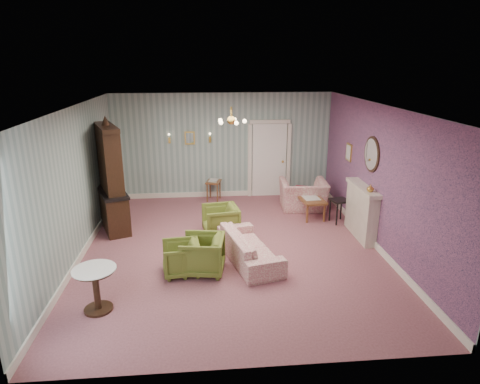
{
  "coord_description": "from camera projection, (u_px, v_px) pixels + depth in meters",
  "views": [
    {
      "loc": [
        -0.54,
        -7.8,
        3.74
      ],
      "look_at": [
        0.2,
        0.4,
        1.1
      ],
      "focal_mm": 31.02,
      "sensor_mm": 36.0,
      "label": 1
    }
  ],
  "objects": [
    {
      "name": "sconce_right",
      "position": [
        210.0,
        138.0,
        11.3
      ],
      "size": [
        0.16,
        0.12,
        0.3
      ],
      "primitive_type": null,
      "color": "gold",
      "rests_on": "wall_back"
    },
    {
      "name": "dresser",
      "position": [
        110.0,
        175.0,
        9.3
      ],
      "size": [
        1.04,
        1.6,
        2.53
      ],
      "primitive_type": null,
      "rotation": [
        0.0,
        0.0,
        0.37
      ],
      "color": "black",
      "rests_on": "floor"
    },
    {
      "name": "floor",
      "position": [
        232.0,
        249.0,
        8.59
      ],
      "size": [
        7.0,
        7.0,
        0.0
      ],
      "primitive_type": "plane",
      "color": "#995962",
      "rests_on": "ground"
    },
    {
      "name": "wall_back",
      "position": [
        223.0,
        146.0,
        11.47
      ],
      "size": [
        6.0,
        0.0,
        6.0
      ],
      "primitive_type": "plane",
      "rotation": [
        1.57,
        0.0,
        0.0
      ],
      "color": "gray",
      "rests_on": "ground"
    },
    {
      "name": "olive_chair_b",
      "position": [
        202.0,
        253.0,
        7.53
      ],
      "size": [
        0.8,
        0.84,
        0.77
      ],
      "primitive_type": "imported",
      "rotation": [
        0.0,
        0.0,
        -1.72
      ],
      "color": "olive",
      "rests_on": "floor"
    },
    {
      "name": "framed_print",
      "position": [
        349.0,
        152.0,
        10.01
      ],
      "size": [
        0.04,
        0.34,
        0.42
      ],
      "primitive_type": null,
      "color": "gold",
      "rests_on": "wall_right"
    },
    {
      "name": "wall_front",
      "position": [
        253.0,
        265.0,
        4.83
      ],
      "size": [
        6.0,
        0.0,
        6.0
      ],
      "primitive_type": "plane",
      "rotation": [
        -1.57,
        0.0,
        0.0
      ],
      "color": "gray",
      "rests_on": "ground"
    },
    {
      "name": "fireplace",
      "position": [
        361.0,
        211.0,
        9.03
      ],
      "size": [
        0.3,
        1.4,
        1.16
      ],
      "primitive_type": null,
      "color": "beige",
      "rests_on": "floor"
    },
    {
      "name": "wall_left",
      "position": [
        75.0,
        185.0,
        7.89
      ],
      "size": [
        0.0,
        7.0,
        7.0
      ],
      "primitive_type": "plane",
      "rotation": [
        1.57,
        0.0,
        1.57
      ],
      "color": "gray",
      "rests_on": "ground"
    },
    {
      "name": "pedestal_table",
      "position": [
        96.0,
        290.0,
        6.37
      ],
      "size": [
        0.86,
        0.86,
        0.72
      ],
      "primitive_type": null,
      "rotation": [
        0.0,
        0.0,
        0.37
      ],
      "color": "black",
      "rests_on": "floor"
    },
    {
      "name": "wall_right_floral",
      "position": [
        378.0,
        178.0,
        8.4
      ],
      "size": [
        0.0,
        7.0,
        7.0
      ],
      "primitive_type": "plane",
      "rotation": [
        1.57,
        0.0,
        -1.57
      ],
      "color": "#C2618B",
      "rests_on": "ground"
    },
    {
      "name": "wingback_chair",
      "position": [
        304.0,
        190.0,
        10.74
      ],
      "size": [
        1.21,
        0.82,
        1.02
      ],
      "primitive_type": "imported",
      "rotation": [
        0.0,
        0.0,
        3.08
      ],
      "color": "#AC4559",
      "rests_on": "floor"
    },
    {
      "name": "sofa_chintz",
      "position": [
        249.0,
        242.0,
        8.0
      ],
      "size": [
        1.01,
        2.0,
        0.75
      ],
      "primitive_type": "imported",
      "rotation": [
        0.0,
        0.0,
        1.81
      ],
      "color": "#AC4559",
      "rests_on": "floor"
    },
    {
      "name": "ceiling",
      "position": [
        231.0,
        107.0,
        7.7
      ],
      "size": [
        7.0,
        7.0,
        0.0
      ],
      "primitive_type": "plane",
      "rotation": [
        3.14,
        0.0,
        0.0
      ],
      "color": "white",
      "rests_on": "ground"
    },
    {
      "name": "door",
      "position": [
        269.0,
        159.0,
        11.65
      ],
      "size": [
        1.12,
        0.12,
        2.16
      ],
      "primitive_type": null,
      "color": "white",
      "rests_on": "floor"
    },
    {
      "name": "sconce_left",
      "position": [
        169.0,
        139.0,
        11.21
      ],
      "size": [
        0.16,
        0.12,
        0.3
      ],
      "primitive_type": null,
      "color": "gold",
      "rests_on": "wall_back"
    },
    {
      "name": "mantel_vase",
      "position": [
        370.0,
        188.0,
        8.45
      ],
      "size": [
        0.15,
        0.15,
        0.15
      ],
      "primitive_type": "imported",
      "color": "gold",
      "rests_on": "fireplace"
    },
    {
      "name": "olive_chair_a",
      "position": [
        181.0,
        257.0,
        7.5
      ],
      "size": [
        0.68,
        0.71,
        0.67
      ],
      "primitive_type": "imported",
      "rotation": [
        0.0,
        0.0,
        -1.46
      ],
      "color": "olive",
      "rests_on": "floor"
    },
    {
      "name": "oval_mirror",
      "position": [
        371.0,
        154.0,
        8.66
      ],
      "size": [
        0.04,
        0.76,
        0.84
      ],
      "primitive_type": null,
      "color": "white",
      "rests_on": "wall_right"
    },
    {
      "name": "side_table_black",
      "position": [
        339.0,
        211.0,
        9.88
      ],
      "size": [
        0.47,
        0.47,
        0.58
      ],
      "primitive_type": null,
      "rotation": [
        0.0,
        0.0,
        0.25
      ],
      "color": "black",
      "rests_on": "floor"
    },
    {
      "name": "olive_chair_c",
      "position": [
        221.0,
        219.0,
        9.13
      ],
      "size": [
        0.79,
        0.83,
        0.75
      ],
      "primitive_type": "imported",
      "rotation": [
        0.0,
        0.0,
        -1.41
      ],
      "color": "olive",
      "rests_on": "floor"
    },
    {
      "name": "nesting_table",
      "position": [
        214.0,
        190.0,
        11.46
      ],
      "size": [
        0.47,
        0.54,
        0.61
      ],
      "primitive_type": null,
      "rotation": [
        0.0,
        0.0,
        -0.25
      ],
      "color": "brown",
      "rests_on": "floor"
    },
    {
      "name": "burgundy_cushion",
      "position": [
        303.0,
        193.0,
        10.6
      ],
      "size": [
        0.41,
        0.28,
        0.39
      ],
      "primitive_type": "cube",
      "rotation": [
        0.17,
        0.0,
        -0.35
      ],
      "color": "maroon",
      "rests_on": "wingback_chair"
    },
    {
      "name": "wall_right",
      "position": [
        379.0,
        178.0,
        8.4
      ],
      "size": [
        0.0,
        7.0,
        7.0
      ],
      "primitive_type": "plane",
      "rotation": [
        1.57,
        0.0,
        -1.57
      ],
      "color": "gray",
      "rests_on": "ground"
    },
    {
      "name": "gilt_mirror_back",
      "position": [
        190.0,
        138.0,
        11.27
      ],
      "size": [
        0.28,
        0.06,
        0.36
      ],
      "primitive_type": null,
      "color": "gold",
      "rests_on": "wall_back"
    },
    {
      "name": "coffee_table",
      "position": [
        310.0,
        207.0,
        10.3
      ],
      "size": [
        0.63,
        1.02,
        0.49
      ],
      "primitive_type": null,
      "rotation": [
        0.0,
        0.0,
        0.1
      ],
      "color": "brown",
      "rests_on": "floor"
    },
    {
      "name": "chandelier",
      "position": [
        231.0,
        121.0,
        7.79
      ],
      "size": [
        0.56,
        0.56,
        0.36
      ],
      "primitive_type": null,
      "color": "gold",
      "rests_on": "ceiling"
    }
  ]
}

